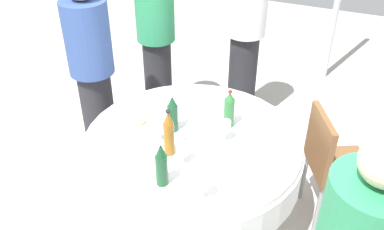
{
  "coord_description": "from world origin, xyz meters",
  "views": [
    {
      "loc": [
        1.96,
        0.88,
        2.35
      ],
      "look_at": [
        0.0,
        0.0,
        0.92
      ],
      "focal_mm": 39.31,
      "sensor_mm": 36.0,
      "label": 1
    }
  ],
  "objects_px": {
    "wine_glass_far": "(226,127)",
    "person_inner": "(92,71)",
    "dining_table": "(192,156)",
    "chair_front": "(331,159)",
    "wine_glass_inner": "(160,127)",
    "plate_right": "(126,161)",
    "person_outer": "(245,40)",
    "bottle_dark_green_near": "(161,165)",
    "wine_glass_rear": "(183,149)",
    "wine_glass_front": "(203,182)",
    "bottle_green_north": "(229,110)",
    "bottle_dark_green_outer": "(173,114)",
    "plate_south": "(140,123)",
    "person_north": "(156,41)",
    "bottle_amber_inner": "(169,134)"
  },
  "relations": [
    {
      "from": "dining_table",
      "to": "bottle_green_north",
      "type": "height_order",
      "value": "bottle_green_north"
    },
    {
      "from": "bottle_dark_green_outer",
      "to": "plate_south",
      "type": "height_order",
      "value": "bottle_dark_green_outer"
    },
    {
      "from": "bottle_amber_inner",
      "to": "wine_glass_front",
      "type": "distance_m",
      "value": 0.43
    },
    {
      "from": "wine_glass_rear",
      "to": "plate_south",
      "type": "distance_m",
      "value": 0.5
    },
    {
      "from": "dining_table",
      "to": "wine_glass_rear",
      "type": "distance_m",
      "value": 0.35
    },
    {
      "from": "wine_glass_inner",
      "to": "person_inner",
      "type": "distance_m",
      "value": 0.92
    },
    {
      "from": "bottle_amber_inner",
      "to": "chair_front",
      "type": "relative_size",
      "value": 0.36
    },
    {
      "from": "bottle_dark_green_near",
      "to": "person_north",
      "type": "height_order",
      "value": "person_north"
    },
    {
      "from": "person_outer",
      "to": "plate_right",
      "type": "bearing_deg",
      "value": -99.34
    },
    {
      "from": "wine_glass_inner",
      "to": "wine_glass_far",
      "type": "height_order",
      "value": "wine_glass_far"
    },
    {
      "from": "bottle_green_north",
      "to": "chair_front",
      "type": "relative_size",
      "value": 0.31
    },
    {
      "from": "dining_table",
      "to": "chair_front",
      "type": "bearing_deg",
      "value": 117.39
    },
    {
      "from": "dining_table",
      "to": "wine_glass_inner",
      "type": "relative_size",
      "value": 10.43
    },
    {
      "from": "bottle_dark_green_near",
      "to": "wine_glass_rear",
      "type": "xyz_separation_m",
      "value": [
        -0.21,
        0.03,
        -0.03
      ]
    },
    {
      "from": "wine_glass_far",
      "to": "person_inner",
      "type": "distance_m",
      "value": 1.22
    },
    {
      "from": "wine_glass_inner",
      "to": "wine_glass_rear",
      "type": "height_order",
      "value": "wine_glass_rear"
    },
    {
      "from": "plate_right",
      "to": "bottle_amber_inner",
      "type": "bearing_deg",
      "value": 132.76
    },
    {
      "from": "plate_right",
      "to": "chair_front",
      "type": "xyz_separation_m",
      "value": [
        -0.82,
        1.1,
        -0.23
      ]
    },
    {
      "from": "plate_right",
      "to": "bottle_dark_green_near",
      "type": "bearing_deg",
      "value": 76.35
    },
    {
      "from": "person_north",
      "to": "wine_glass_far",
      "type": "bearing_deg",
      "value": -82.23
    },
    {
      "from": "bottle_dark_green_near",
      "to": "wine_glass_front",
      "type": "relative_size",
      "value": 1.88
    },
    {
      "from": "bottle_green_north",
      "to": "plate_right",
      "type": "xyz_separation_m",
      "value": [
        0.61,
        -0.42,
        -0.12
      ]
    },
    {
      "from": "wine_glass_front",
      "to": "person_inner",
      "type": "distance_m",
      "value": 1.49
    },
    {
      "from": "wine_glass_inner",
      "to": "wine_glass_rear",
      "type": "bearing_deg",
      "value": 56.69
    },
    {
      "from": "bottle_dark_green_outer",
      "to": "bottle_amber_inner",
      "type": "height_order",
      "value": "bottle_amber_inner"
    },
    {
      "from": "wine_glass_rear",
      "to": "person_outer",
      "type": "bearing_deg",
      "value": -174.58
    },
    {
      "from": "bottle_dark_green_outer",
      "to": "person_north",
      "type": "relative_size",
      "value": 0.17
    },
    {
      "from": "wine_glass_far",
      "to": "person_outer",
      "type": "distance_m",
      "value": 1.35
    },
    {
      "from": "wine_glass_far",
      "to": "person_north",
      "type": "xyz_separation_m",
      "value": [
        -1.04,
        -1.05,
        -0.02
      ]
    },
    {
      "from": "wine_glass_front",
      "to": "plate_south",
      "type": "distance_m",
      "value": 0.81
    },
    {
      "from": "bottle_dark_green_near",
      "to": "wine_glass_front",
      "type": "xyz_separation_m",
      "value": [
        0.02,
        0.25,
        -0.02
      ]
    },
    {
      "from": "bottle_green_north",
      "to": "plate_south",
      "type": "height_order",
      "value": "bottle_green_north"
    },
    {
      "from": "wine_glass_rear",
      "to": "chair_front",
      "type": "relative_size",
      "value": 0.16
    },
    {
      "from": "plate_right",
      "to": "chair_front",
      "type": "relative_size",
      "value": 0.25
    },
    {
      "from": "dining_table",
      "to": "bottle_green_north",
      "type": "relative_size",
      "value": 5.33
    },
    {
      "from": "bottle_green_north",
      "to": "person_inner",
      "type": "distance_m",
      "value": 1.16
    },
    {
      "from": "bottle_dark_green_near",
      "to": "wine_glass_rear",
      "type": "distance_m",
      "value": 0.21
    },
    {
      "from": "plate_south",
      "to": "person_inner",
      "type": "distance_m",
      "value": 0.7
    },
    {
      "from": "bottle_green_north",
      "to": "dining_table",
      "type": "bearing_deg",
      "value": -35.94
    },
    {
      "from": "bottle_amber_inner",
      "to": "wine_glass_inner",
      "type": "distance_m",
      "value": 0.16
    },
    {
      "from": "person_outer",
      "to": "chair_front",
      "type": "bearing_deg",
      "value": -49.48
    },
    {
      "from": "wine_glass_inner",
      "to": "chair_front",
      "type": "xyz_separation_m",
      "value": [
        -0.53,
        1.01,
        -0.32
      ]
    },
    {
      "from": "plate_south",
      "to": "person_north",
      "type": "bearing_deg",
      "value": -157.33
    },
    {
      "from": "wine_glass_far",
      "to": "bottle_green_north",
      "type": "bearing_deg",
      "value": -167.04
    },
    {
      "from": "chair_front",
      "to": "plate_right",
      "type": "bearing_deg",
      "value": -80.79
    },
    {
      "from": "wine_glass_inner",
      "to": "plate_south",
      "type": "distance_m",
      "value": 0.25
    },
    {
      "from": "dining_table",
      "to": "wine_glass_front",
      "type": "height_order",
      "value": "wine_glass_front"
    },
    {
      "from": "bottle_dark_green_outer",
      "to": "chair_front",
      "type": "relative_size",
      "value": 0.31
    },
    {
      "from": "wine_glass_front",
      "to": "wine_glass_rear",
      "type": "distance_m",
      "value": 0.31
    },
    {
      "from": "plate_right",
      "to": "person_inner",
      "type": "distance_m",
      "value": 1.03
    }
  ]
}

